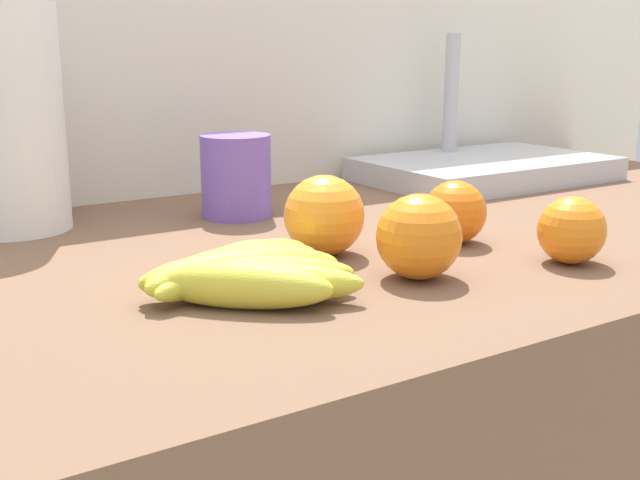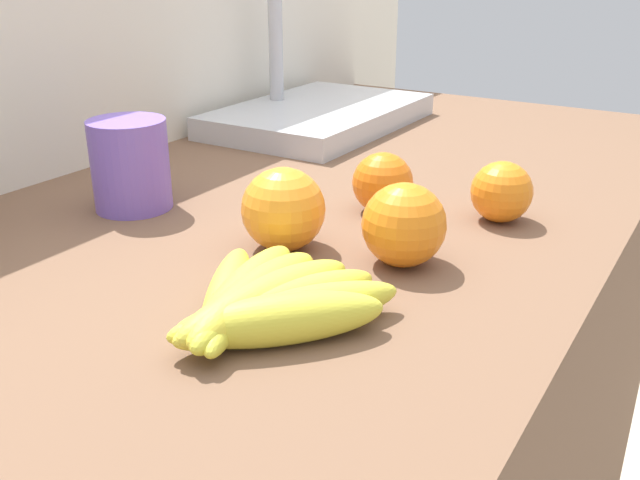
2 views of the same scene
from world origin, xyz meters
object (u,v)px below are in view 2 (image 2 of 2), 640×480
Objects in this scene: orange_back_left at (502,192)px; orange_back_right at (283,209)px; orange_right at (383,183)px; mug at (131,165)px; banana_bunch at (265,304)px; sink_basin at (318,113)px; orange_center at (404,225)px.

orange_back_right is (-0.19, 0.16, 0.01)m from orange_back_left.
orange_back_right reaches higher than orange_back_left.
mug is (-0.14, 0.25, 0.02)m from orange_right.
banana_bunch is 0.68m from sink_basin.
orange_right is 0.14m from orange_center.
sink_basin is 3.70× the size of mug.
orange_back_left is (0.33, -0.08, 0.01)m from banana_bunch.
mug is at bearing 87.70° from orange_back_right.
orange_back_left is 0.81× the size of orange_back_right.
orange_back_left is at bearing -64.24° from mug.
orange_back_right is at bearing 103.64° from orange_center.
banana_bunch is 2.32× the size of orange_back_right.
orange_right is at bearing 108.76° from orange_back_left.
sink_basin is (0.60, 0.32, 0.00)m from banana_bunch.
orange_back_right is at bearing -92.30° from mug.
mug is (-0.18, 0.37, 0.02)m from orange_back_left.
orange_right is at bearing 8.20° from banana_bunch.
orange_back_left is 0.25m from orange_back_right.
orange_right reaches higher than orange_back_left.
banana_bunch is 0.51× the size of sink_basin.
mug reaches higher than orange_back_left.
orange_back_right is (0.14, 0.08, 0.02)m from banana_bunch.
banana_bunch is at bearing -151.69° from sink_basin.
orange_right is 0.67× the size of mug.
orange_right is at bearing -13.17° from orange_back_right.
sink_basin reaches higher than mug.
orange_back_left is at bearing -39.87° from orange_back_right.
banana_bunch is 0.16m from orange_back_right.
sink_basin is (0.46, 0.25, -0.02)m from orange_back_right.
mug is (0.15, 0.29, 0.03)m from banana_bunch.
mug reaches higher than orange_right.
orange_back_right is (-0.03, 0.12, 0.00)m from orange_center.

